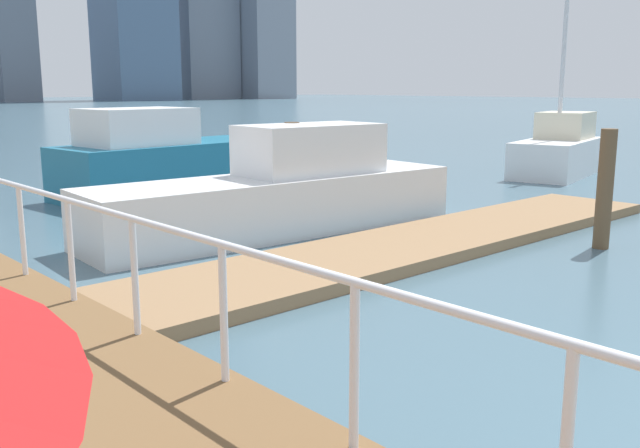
# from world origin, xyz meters

# --- Properties ---
(floating_dock) EXTENTS (12.01, 2.00, 0.18)m
(floating_dock) POSITION_xyz_m (2.50, 7.31, 0.09)
(floating_dock) COLOR #93704C
(floating_dock) RESTS_ON ground_plane
(boardwalk_railing) EXTENTS (0.06, 25.82, 1.08)m
(boardwalk_railing) POSITION_xyz_m (-3.15, 9.18, 1.21)
(boardwalk_railing) COLOR white
(boardwalk_railing) RESTS_ON boardwalk
(dock_piling_2) EXTENTS (0.29, 0.29, 1.91)m
(dock_piling_2) POSITION_xyz_m (2.56, 10.39, 0.96)
(dock_piling_2) COLOR brown
(dock_piling_2) RESTS_ON ground_plane
(dock_piling_3) EXTENTS (0.25, 0.25, 1.92)m
(dock_piling_3) POSITION_xyz_m (4.83, 5.36, 0.96)
(dock_piling_3) COLOR brown
(dock_piling_3) RESTS_ON ground_plane
(moored_boat_0) EXTENTS (4.37, 2.62, 6.05)m
(moored_boat_0) POSITION_xyz_m (13.05, 10.69, 0.73)
(moored_boat_0) COLOR white
(moored_boat_0) RESTS_ON ground_plane
(moored_boat_1) EXTENTS (5.55, 2.54, 2.08)m
(moored_boat_1) POSITION_xyz_m (2.54, 15.16, 0.82)
(moored_boat_1) COLOR #1E6B8C
(moored_boat_1) RESTS_ON ground_plane
(moored_boat_4) EXTENTS (7.15, 2.18, 1.90)m
(moored_boat_4) POSITION_xyz_m (1.92, 9.86, 0.70)
(moored_boat_4) COLOR white
(moored_boat_4) RESTS_ON ground_plane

